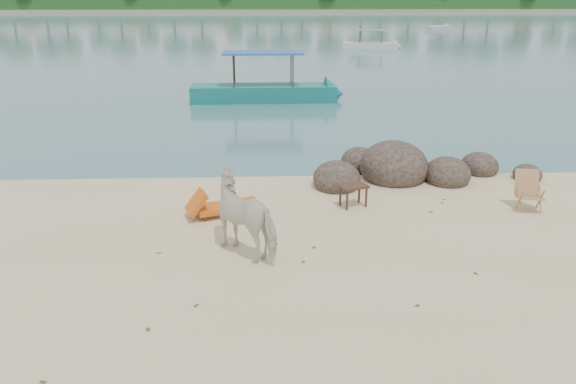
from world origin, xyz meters
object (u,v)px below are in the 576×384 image
(lounge_chair, at_px, (228,204))
(boat_near, at_px, (263,60))
(boulders, at_px, (402,169))
(side_table, at_px, (353,197))
(cow, at_px, (249,216))
(deck_chair, at_px, (531,193))

(lounge_chair, bearing_deg, boat_near, 67.61)
(boulders, bearing_deg, lounge_chair, -151.74)
(side_table, bearing_deg, lounge_chair, 164.68)
(cow, bearing_deg, side_table, 178.55)
(boulders, relative_size, side_table, 9.65)
(lounge_chair, height_order, boat_near, boat_near)
(boat_near, bearing_deg, side_table, -82.37)
(boulders, height_order, side_table, boulders)
(boulders, height_order, lounge_chair, boulders)
(boulders, xyz_separation_m, side_table, (-1.72, -2.18, 0.01))
(side_table, xyz_separation_m, boat_near, (-2.15, 14.33, 1.60))
(cow, bearing_deg, deck_chair, 150.75)
(boulders, height_order, cow, cow)
(boulders, height_order, deck_chair, boulders)
(cow, xyz_separation_m, boat_near, (0.32, 16.69, 1.08))
(boulders, bearing_deg, deck_chair, -47.27)
(lounge_chair, bearing_deg, cow, -93.39)
(boat_near, bearing_deg, deck_chair, -67.79)
(side_table, bearing_deg, boat_near, 76.28)
(boulders, relative_size, cow, 3.43)
(deck_chair, distance_m, boat_near, 16.15)
(boulders, bearing_deg, boat_near, 107.65)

